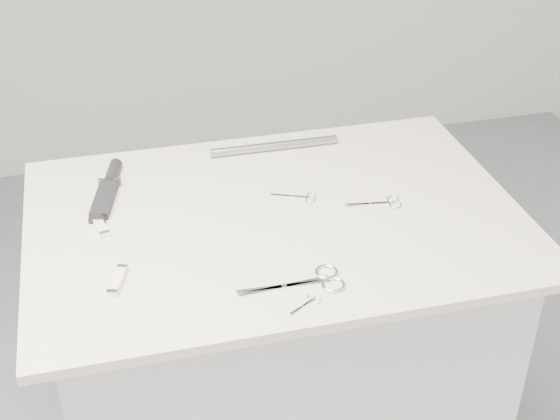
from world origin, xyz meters
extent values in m
cube|color=beige|center=(0.00, 0.00, 0.45)|extent=(0.90, 0.60, 0.90)
cube|color=beige|center=(0.00, 0.00, 0.91)|extent=(1.00, 0.70, 0.02)
cube|color=silver|center=(-0.04, -0.23, 0.92)|extent=(0.17, 0.03, 0.00)
cylinder|color=silver|center=(-0.04, -0.23, 0.92)|extent=(0.01, 0.01, 0.00)
torus|color=silver|center=(0.04, -0.21, 0.92)|extent=(0.04, 0.04, 0.01)
torus|color=silver|center=(0.04, -0.25, 0.92)|extent=(0.04, 0.04, 0.01)
cube|color=silver|center=(0.20, -0.01, 0.92)|extent=(0.10, 0.03, 0.00)
cylinder|color=silver|center=(0.20, -0.01, 0.92)|extent=(0.01, 0.01, 0.00)
torus|color=silver|center=(0.25, 0.00, 0.92)|extent=(0.03, 0.03, 0.00)
torus|color=silver|center=(0.25, -0.03, 0.92)|extent=(0.03, 0.03, 0.00)
cube|color=silver|center=(0.05, 0.06, 0.92)|extent=(0.08, 0.05, 0.00)
cylinder|color=silver|center=(0.05, 0.06, 0.92)|extent=(0.00, 0.00, 0.00)
torus|color=silver|center=(0.09, 0.05, 0.92)|extent=(0.02, 0.02, 0.00)
torus|color=silver|center=(0.08, 0.03, 0.92)|extent=(0.02, 0.02, 0.00)
cube|color=silver|center=(-0.03, -0.30, 0.92)|extent=(0.05, 0.04, 0.00)
cylinder|color=silver|center=(-0.03, -0.30, 0.92)|extent=(0.00, 0.00, 0.00)
torus|color=silver|center=(-0.01, -0.28, 0.92)|extent=(0.02, 0.02, 0.00)
torus|color=silver|center=(0.00, -0.29, 0.92)|extent=(0.02, 0.02, 0.00)
cube|color=black|center=(-0.34, 0.13, 0.93)|extent=(0.07, 0.14, 0.02)
cube|color=gray|center=(-0.32, 0.20, 0.93)|extent=(0.05, 0.02, 0.02)
cylinder|color=black|center=(-0.31, 0.24, 0.93)|extent=(0.05, 0.09, 0.03)
cube|color=#EFE5D0|center=(-0.33, -0.15, 0.93)|extent=(0.04, 0.08, 0.01)
cube|color=silver|center=(-0.32, -0.11, 0.93)|extent=(0.02, 0.01, 0.01)
cube|color=silver|center=(-0.34, -0.18, 0.93)|extent=(0.02, 0.01, 0.01)
cube|color=#EFE5D0|center=(-0.35, 0.04, 0.92)|extent=(0.03, 0.08, 0.01)
cube|color=silver|center=(-0.36, 0.07, 0.93)|extent=(0.02, 0.01, 0.01)
cube|color=silver|center=(-0.34, 0.01, 0.93)|extent=(0.02, 0.01, 0.01)
cylinder|color=gray|center=(0.06, 0.27, 0.93)|extent=(0.30, 0.02, 0.02)
camera|label=1|loc=(-0.32, -1.29, 1.78)|focal=50.00mm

